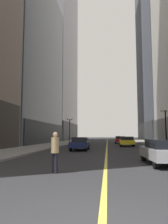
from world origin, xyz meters
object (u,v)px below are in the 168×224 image
at_px(car_yellow, 127,141).
at_px(pedestrian_in_tan_trench, 55,149).
at_px(car_silver, 163,151).
at_px(car_navy, 80,143).
at_px(street_lamp_right_mid, 166,119).
at_px(car_red, 120,139).
at_px(street_lamp_left_far, 70,125).

bearing_deg(car_yellow, pedestrian_in_tan_trench, -102.44).
height_order(car_silver, car_yellow, same).
bearing_deg(car_navy, street_lamp_right_mid, 13.52).
distance_m(car_yellow, car_red, 10.21).
bearing_deg(car_red, car_yellow, -88.21).
bearing_deg(street_lamp_right_mid, car_yellow, 121.96).
bearing_deg(pedestrian_in_tan_trench, street_lamp_left_far, 98.71).
xyz_separation_m(car_red, street_lamp_right_mid, (4.04, -16.17, 2.54)).
height_order(street_lamp_left_far, street_lamp_right_mid, same).
bearing_deg(car_red, street_lamp_right_mid, -75.97).
bearing_deg(street_lamp_left_far, car_yellow, -36.61).
bearing_deg(street_lamp_left_far, pedestrian_in_tan_trench, -81.29).
relative_size(car_silver, pedestrian_in_tan_trench, 2.53).
relative_size(car_red, street_lamp_right_mid, 1.06).
distance_m(car_yellow, street_lamp_right_mid, 7.47).
xyz_separation_m(car_red, street_lamp_left_far, (-8.76, -3.46, 2.54)).
relative_size(car_silver, car_red, 0.91).
bearing_deg(car_silver, car_navy, 118.91).
bearing_deg(car_yellow, car_navy, -123.39).
bearing_deg(car_red, pedestrian_in_tan_trench, -97.94).
distance_m(car_navy, street_lamp_left_far, 15.56).
height_order(car_red, pedestrian_in_tan_trench, pedestrian_in_tan_trench).
bearing_deg(car_red, car_silver, -88.68).
distance_m(car_navy, car_yellow, 9.76).
distance_m(car_silver, pedestrian_in_tan_trench, 5.93).
relative_size(car_yellow, street_lamp_right_mid, 0.99).
distance_m(car_navy, car_red, 19.04).
bearing_deg(pedestrian_in_tan_trench, car_red, 82.06).
bearing_deg(street_lamp_left_far, car_navy, -76.02).
bearing_deg(car_silver, street_lamp_left_far, 110.47).
bearing_deg(pedestrian_in_tan_trench, car_yellow, 77.56).
bearing_deg(street_lamp_right_mid, street_lamp_left_far, 135.20).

